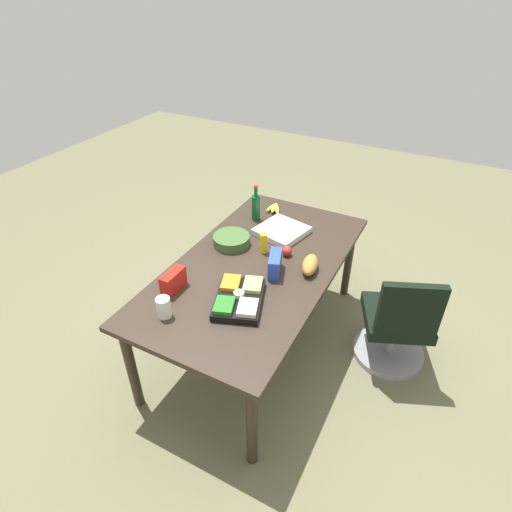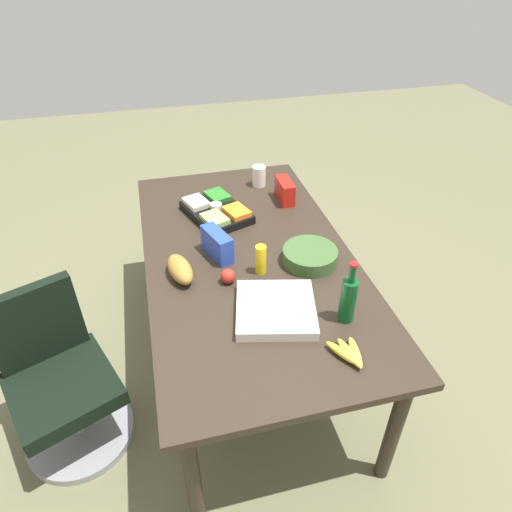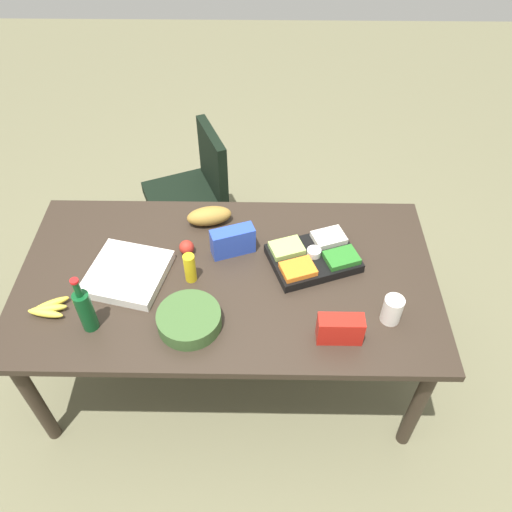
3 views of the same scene
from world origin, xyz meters
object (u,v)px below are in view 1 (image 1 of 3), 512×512
Objects in this scene: pizza_box at (282,231)px; bread_loaf at (310,265)px; wine_bottle at (256,207)px; mayo_jar at (164,307)px; banana_bunch at (274,208)px; salad_bowl at (231,240)px; chip_bag_red at (173,281)px; chip_bag_blue at (275,264)px; mustard_bottle at (264,243)px; office_chair at (396,328)px; apple_red at (287,251)px; veggie_tray at (239,298)px; conference_table at (256,272)px.

pizza_box is 1.50× the size of bread_loaf.
mayo_jar is at bearing 2.55° from wine_bottle.
banana_bunch is (-0.33, -0.22, 0.00)m from pizza_box.
salad_bowl reaches higher than banana_bunch.
bread_loaf is 1.20× the size of chip_bag_red.
mustard_bottle is at bearing -135.97° from chip_bag_blue.
chip_bag_red is 0.63× the size of wine_bottle.
mustard_bottle is at bearing 166.21° from mayo_jar.
wine_bottle is at bearing 177.48° from chip_bag_red.
chip_bag_blue reaches higher than bread_loaf.
office_chair is 1.44m from salad_bowl.
chip_bag_red reaches higher than banana_bunch.
mustard_bottle is 0.67m from banana_bunch.
bread_loaf is 0.83× the size of salad_bowl.
chip_bag_blue reaches higher than salad_bowl.
apple_red is 0.42× the size of banana_bunch.
mayo_jar is 0.86× the size of mustard_bottle.
apple_red is at bearing 102.33° from mustard_bottle.
salad_bowl is 0.46m from apple_red.
wine_bottle is (-0.48, -0.69, 0.07)m from bread_loaf.
mayo_jar reaches higher than office_chair.
mayo_jar is (0.33, -0.35, 0.03)m from veggie_tray.
pizza_box is at bearing -160.43° from chip_bag_blue.
apple_red is at bearing 33.21° from banana_bunch.
mayo_jar is 0.85m from chip_bag_blue.
banana_bunch is at bearing -163.52° from conference_table.
bread_loaf is 1.34× the size of banana_bunch.
chip_bag_blue is at bearing 32.84° from pizza_box.
office_chair is at bearing 106.74° from conference_table.
mustard_bottle is at bearing 153.82° from chip_bag_red.
salad_bowl is 2.09× the size of mayo_jar.
mustard_bottle is (0.14, -1.07, 0.53)m from office_chair.
office_chair reaches higher than salad_bowl.
chip_bag_red is at bearing -79.62° from veggie_tray.
chip_bag_blue reaches higher than mayo_jar.
office_chair is (-0.31, 1.04, -0.38)m from conference_table.
salad_bowl is 1.80× the size of mustard_bottle.
veggie_tray is 2.26× the size of chip_bag_blue.
bread_loaf is 3.16× the size of apple_red.
mayo_jar is 0.44× the size of wine_bottle.
conference_table is at bearing 8.97° from mustard_bottle.
chip_bag_red reaches higher than salad_bowl.
salad_bowl reaches higher than conference_table.
bread_loaf is at bearing 122.57° from chip_bag_blue.
salad_bowl is (-0.04, -0.68, -0.01)m from bread_loaf.
mustard_bottle is at bearing 94.37° from salad_bowl.
office_chair is 2.47× the size of pizza_box.
office_chair reaches higher than conference_table.
apple_red is 0.47× the size of mustard_bottle.
apple_red is 0.35× the size of chip_bag_blue.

